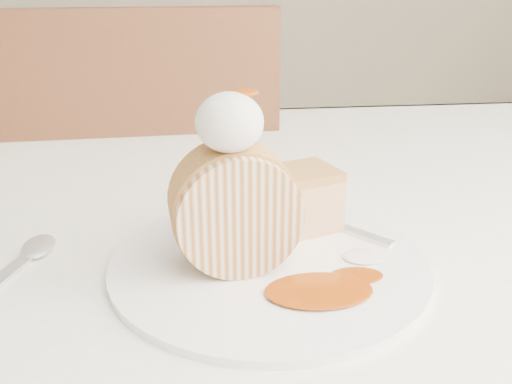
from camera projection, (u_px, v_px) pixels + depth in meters
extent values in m
cube|color=white|center=(284.00, 226.00, 0.62)|extent=(1.40, 0.90, 0.04)
cube|color=white|center=(246.00, 183.00, 1.07)|extent=(1.40, 0.01, 0.28)
cube|color=brown|center=(152.00, 246.00, 1.17)|extent=(0.46, 0.46, 0.04)
cube|color=brown|center=(139.00, 161.00, 0.90)|extent=(0.44, 0.06, 0.46)
cylinder|color=brown|center=(234.00, 290.00, 1.46)|extent=(0.04, 0.04, 0.43)
cylinder|color=brown|center=(82.00, 302.00, 1.41)|extent=(0.04, 0.04, 0.43)
cylinder|color=white|center=(269.00, 263.00, 0.49)|extent=(0.35, 0.35, 0.01)
cylinder|color=beige|center=(236.00, 209.00, 0.46)|extent=(0.11, 0.07, 0.10)
cube|color=tan|center=(302.00, 202.00, 0.54)|extent=(0.08, 0.07, 0.05)
ellipsoid|color=white|center=(229.00, 122.00, 0.43)|extent=(0.05, 0.05, 0.05)
ellipsoid|color=#8D3605|center=(242.00, 85.00, 0.43)|extent=(0.03, 0.02, 0.01)
cube|color=silver|center=(338.00, 226.00, 0.55)|extent=(0.12, 0.14, 0.00)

